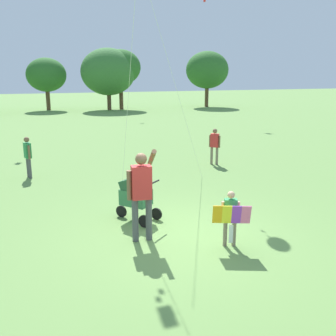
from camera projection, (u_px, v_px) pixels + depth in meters
name	position (u px, v px, depth m)	size (l,w,h in m)	color
ground_plane	(177.00, 236.00, 7.99)	(120.00, 120.00, 0.00)	#668E47
treeline_distant	(11.00, 69.00, 31.86)	(39.58, 5.52, 6.13)	brown
child_with_butterfly_kite	(231.00, 214.00, 7.37)	(0.71, 0.48, 1.11)	#7F705B
person_adult_flyer	(142.00, 189.00, 7.56)	(0.62, 0.54, 1.87)	#4C4C51
stroller	(135.00, 195.00, 8.71)	(0.93, 1.01, 1.03)	black
person_red_shirt	(215.00, 144.00, 14.05)	(0.33, 0.33, 1.32)	#7F705B
person_kid_running	(28.00, 154.00, 12.25)	(0.24, 0.41, 1.32)	#4C4C51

